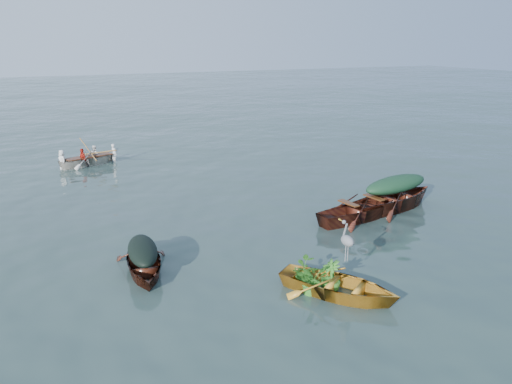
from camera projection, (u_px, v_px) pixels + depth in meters
ground at (313, 241)px, 13.47m from camera, size 140.00×140.00×0.00m
yellow_dinghy at (338, 296)px, 10.61m from camera, size 3.01×3.45×0.88m
dark_covered_boat at (144, 271)px, 11.72m from camera, size 1.63×3.39×0.79m
green_tarp_boat at (394, 209)px, 15.98m from camera, size 5.01×2.40×1.15m
open_wooden_boat at (360, 219)px, 15.11m from camera, size 4.43×1.91×1.00m
rowed_boat at (90, 165)px, 21.59m from camera, size 3.75×2.11×0.82m
dark_tarp_cover at (142, 248)px, 11.55m from camera, size 0.89×1.86×0.40m
green_tarp_cover at (396, 184)px, 15.74m from camera, size 2.75×1.32×0.52m
thwart_benches at (361, 203)px, 14.95m from camera, size 2.23×1.09×0.04m
heron at (347, 247)px, 10.83m from camera, size 0.46×0.49×0.92m
dinghy_weeds at (316, 258)px, 10.68m from camera, size 1.09×1.14×0.60m
rowers at (88, 147)px, 21.36m from camera, size 2.69×1.68×0.76m
oars at (89, 155)px, 21.46m from camera, size 1.36×2.66×0.06m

